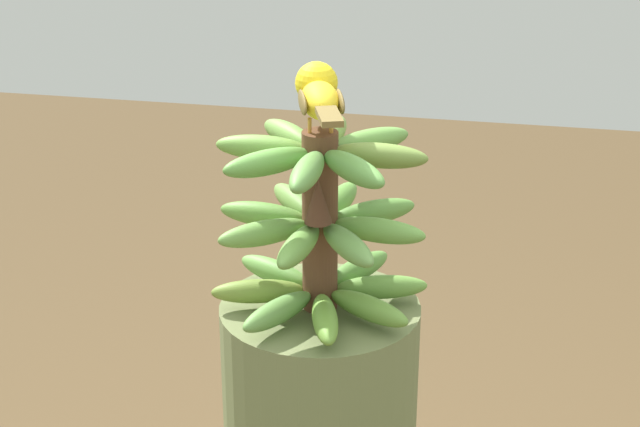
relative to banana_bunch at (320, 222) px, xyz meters
The scene contains 2 objects.
banana_bunch is the anchor object (origin of this frame).
perched_bird 0.17m from the banana_bunch, 163.92° to the right, with size 0.19×0.09×0.08m.
Camera 1 is at (1.23, 0.26, 1.64)m, focal length 57.71 mm.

